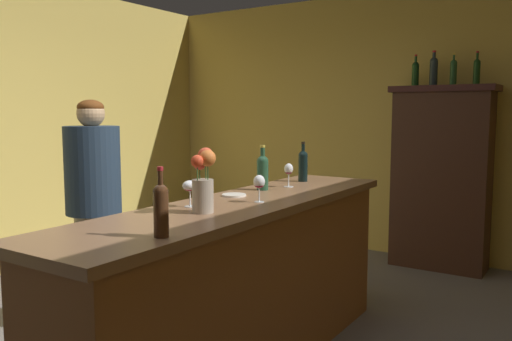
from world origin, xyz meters
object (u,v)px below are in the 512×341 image
display_bottle_center (453,71)px  patron_near_entrance (94,206)px  display_cabinet (441,174)px  display_bottle_midleft (434,70)px  flower_arrangement (203,179)px  cheese_plate (234,195)px  wine_glass_front (289,170)px  bar_counter (242,286)px  display_bottle_left (415,73)px  wine_glass_rear (190,187)px  wine_bottle_pinot (303,164)px  wine_bottle_riesling (263,170)px  wine_bottle_malbec (161,207)px  display_bottle_midright (477,70)px  wine_glass_mid (259,183)px

display_bottle_center → patron_near_entrance: (-1.76, -2.85, -1.04)m
display_cabinet → display_bottle_midleft: (-0.11, 0.00, 1.02)m
flower_arrangement → cheese_plate: size_ratio=2.24×
cheese_plate → display_bottle_center: size_ratio=0.49×
wine_glass_front → cheese_plate: wine_glass_front is taller
bar_counter → display_bottle_left: display_bottle_left is taller
wine_glass_rear → cheese_plate: bearing=91.7°
display_bottle_center → wine_glass_front: bearing=-105.4°
display_bottle_midleft → wine_bottle_pinot: bearing=-104.1°
wine_bottle_riesling → patron_near_entrance: patron_near_entrance is taller
wine_bottle_riesling → wine_glass_front: (0.08, 0.21, -0.02)m
patron_near_entrance → display_bottle_left: bearing=81.5°
display_cabinet → display_bottle_center: 1.00m
cheese_plate → wine_glass_rear: bearing=-88.3°
bar_counter → wine_bottle_riesling: size_ratio=9.13×
display_cabinet → flower_arrangement: bearing=-97.5°
wine_bottle_malbec → cheese_plate: size_ratio=1.96×
cheese_plate → display_bottle_midleft: (0.49, 2.67, 0.92)m
flower_arrangement → display_bottle_left: bearing=87.6°
display_bottle_midright → bar_counter: bearing=-104.7°
wine_bottle_pinot → patron_near_entrance: size_ratio=0.18×
wine_bottle_malbec → bar_counter: bearing=103.6°
display_bottle_left → display_bottle_midleft: bearing=0.0°
display_cabinet → display_bottle_left: 1.04m
display_cabinet → patron_near_entrance: (-1.69, -2.85, -0.05)m
wine_bottle_riesling → cheese_plate: (-0.01, -0.32, -0.12)m
wine_glass_mid → flower_arrangement: flower_arrangement is taller
wine_bottle_pinot → wine_glass_mid: bearing=-77.0°
wine_bottle_malbec → flower_arrangement: 0.55m
patron_near_entrance → display_bottle_midleft: bearing=78.7°
wine_glass_rear → display_bottle_midright: 3.32m
cheese_plate → flower_arrangement: bearing=-71.0°
wine_bottle_malbec → flower_arrangement: size_ratio=0.88×
flower_arrangement → patron_near_entrance: 1.35m
wine_glass_front → cheese_plate: bearing=-99.4°
wine_bottle_riesling → display_bottle_center: 2.57m
wine_glass_rear → display_bottle_midright: (0.87, 3.11, 0.79)m
wine_glass_front → display_bottle_midleft: display_bottle_midleft is taller
wine_bottle_malbec → display_bottle_left: bearing=90.8°
bar_counter → wine_glass_mid: (0.10, 0.04, 0.62)m
wine_bottle_malbec → display_bottle_midleft: bearing=88.1°
wine_glass_rear → display_bottle_left: (0.30, 3.11, 0.80)m
wine_bottle_malbec → wine_glass_rear: size_ratio=2.01×
wine_glass_rear → wine_glass_mid: bearing=54.1°
display_cabinet → display_bottle_center: (0.08, 0.00, 1.00)m
wine_bottle_pinot → display_bottle_midleft: bearing=75.9°
cheese_plate → display_bottle_left: (0.32, 2.67, 0.90)m
flower_arrangement → cheese_plate: 0.58m
wine_bottle_malbec → display_bottle_midright: display_bottle_midright is taller
display_cabinet → wine_glass_front: 2.21m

